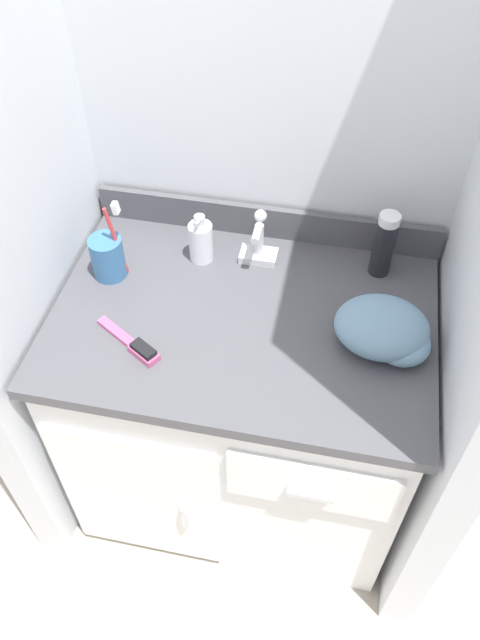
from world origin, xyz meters
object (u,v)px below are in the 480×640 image
Objects in this scene: toothbrush_cup at (108,257)px; hairbrush at (135,345)px; shaving_cream_can at (384,245)px; soap_dispenser at (201,241)px; hand_towel at (386,331)px.

toothbrush_cup reaches higher than hairbrush.
shaving_cream_can is 0.61m from hairbrush.
soap_dispenser is 0.32m from hairbrush.
soap_dispenser is at bearing 156.86° from hand_towel.
toothbrush_cup is 0.64m from shaving_cream_can.
toothbrush_cup reaches higher than soap_dispenser.
hairbrush is (-0.07, -0.31, -0.04)m from soap_dispenser.
toothbrush_cup is 1.01× the size of hand_towel.
shaving_cream_can reaches higher than soap_dispenser.
toothbrush_cup is 0.65m from hand_towel.
toothbrush_cup is 1.54× the size of soap_dispenser.
toothbrush_cup is 1.24× the size of hairbrush.
toothbrush_cup is 0.25m from hairbrush.
shaving_cream_can reaches higher than hand_towel.
toothbrush_cup reaches higher than shaving_cream_can.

